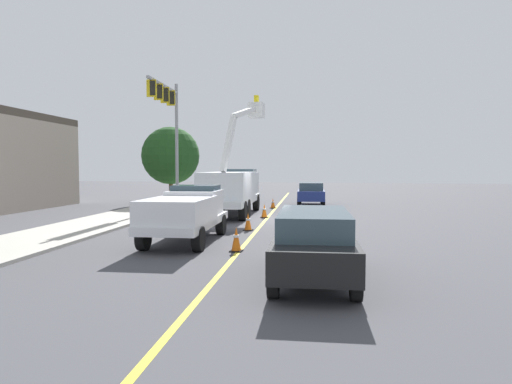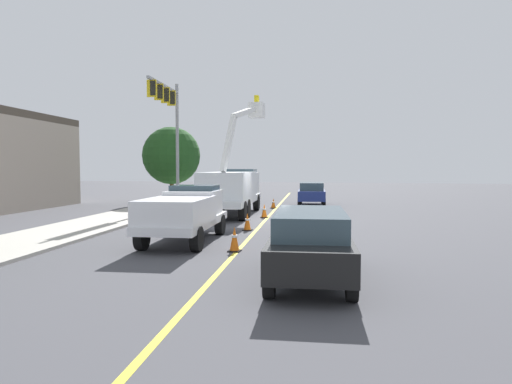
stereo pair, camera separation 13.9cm
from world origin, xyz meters
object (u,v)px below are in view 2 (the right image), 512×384
trailing_sedan (311,240)px  traffic_cone_trailing (273,203)px  passing_minivan (312,192)px  traffic_cone_mid_rear (264,211)px  utility_bucket_truck (232,187)px  traffic_cone_leading (234,239)px  service_pickup_truck (185,212)px  traffic_cone_mid_front (247,222)px  traffic_signal_mast (169,115)px

trailing_sedan → traffic_cone_trailing: 19.20m
passing_minivan → traffic_cone_mid_rear: 8.87m
traffic_cone_mid_rear → traffic_cone_trailing: traffic_cone_mid_rear is taller
utility_bucket_truck → traffic_cone_trailing: 5.01m
utility_bucket_truck → traffic_cone_mid_rear: utility_bucket_truck is taller
traffic_cone_trailing → traffic_cone_leading: bearing=-174.6°
traffic_cone_mid_rear → traffic_cone_leading: bearing=-174.4°
service_pickup_truck → traffic_cone_trailing: size_ratio=8.32×
traffic_cone_mid_front → traffic_signal_mast: traffic_signal_mast is taller
utility_bucket_truck → service_pickup_truck: bearing=-175.1°
trailing_sedan → traffic_cone_mid_rear: 13.51m
passing_minivan → traffic_cone_mid_front: bearing=173.4°
traffic_cone_mid_front → traffic_cone_mid_rear: (5.06, 0.25, -0.01)m
utility_bucket_truck → traffic_cone_mid_front: bearing=-158.9°
utility_bucket_truck → trailing_sedan: (-14.16, -5.91, -0.65)m
utility_bucket_truck → traffic_cone_mid_rear: size_ratio=10.90×
passing_minivan → traffic_cone_mid_front: passing_minivan is taller
trailing_sedan → traffic_signal_mast: traffic_signal_mast is taller
traffic_cone_mid_front → passing_minivan: bearing=-6.6°
service_pickup_truck → traffic_signal_mast: bearing=25.8°
traffic_cone_mid_rear → traffic_cone_trailing: (5.75, 0.51, -0.04)m
traffic_cone_mid_front → traffic_cone_trailing: traffic_cone_mid_front is taller
traffic_cone_trailing → traffic_cone_mid_rear: bearing=-174.9°
traffic_signal_mast → traffic_cone_leading: bearing=-148.8°
traffic_cone_mid_front → traffic_cone_mid_rear: 5.06m
service_pickup_truck → traffic_cone_mid_front: (3.37, -1.59, -0.73)m
traffic_cone_leading → traffic_signal_mast: traffic_signal_mast is taller
trailing_sedan → utility_bucket_truck: bearing=22.7°
passing_minivan → traffic_cone_mid_rear: (-8.66, 1.84, -0.59)m
trailing_sedan → traffic_cone_mid_rear: bearing=16.1°
trailing_sedan → traffic_cone_mid_rear: trailing_sedan is taller
service_pickup_truck → traffic_cone_trailing: bearing=-3.4°
passing_minivan → service_pickup_truck: bearing=169.4°
service_pickup_truck → trailing_sedan: (-4.54, -5.09, -0.15)m
service_pickup_truck → traffic_cone_mid_rear: bearing=-9.1°
trailing_sedan → traffic_signal_mast: 20.35m
service_pickup_truck → traffic_cone_mid_rear: size_ratio=7.49×
utility_bucket_truck → traffic_cone_trailing: (4.55, -1.65, -1.28)m
traffic_cone_mid_front → trailing_sedan: bearing=-156.1°
utility_bucket_truck → traffic_cone_leading: 11.55m
traffic_cone_mid_rear → traffic_cone_mid_front: bearing=-177.2°
traffic_cone_leading → traffic_cone_trailing: (15.60, 1.48, -0.07)m
trailing_sedan → service_pickup_truck: bearing=48.3°
passing_minivan → traffic_signal_mast: bearing=120.4°
passing_minivan → traffic_cone_mid_rear: passing_minivan is taller
traffic_cone_leading → traffic_cone_mid_front: (4.80, 0.71, -0.02)m
utility_bucket_truck → service_pickup_truck: utility_bucket_truck is taller
trailing_sedan → traffic_cone_trailing: bearing=12.8°
passing_minivan → traffic_signal_mast: traffic_signal_mast is taller
utility_bucket_truck → passing_minivan: 8.49m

